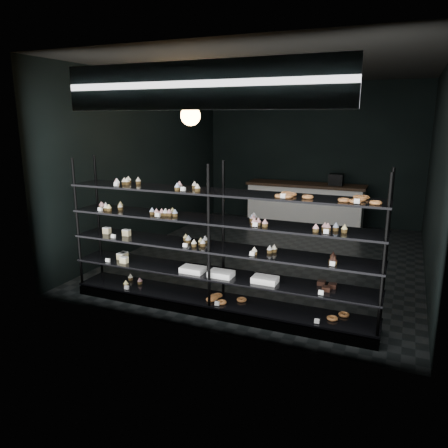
% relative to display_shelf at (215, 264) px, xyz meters
% --- Properties ---
extents(room, '(5.01, 6.01, 3.20)m').
position_rel_display_shelf_xyz_m(room, '(0.02, 2.45, 0.97)').
color(room, black).
rests_on(room, ground).
extents(display_shelf, '(4.00, 0.50, 1.91)m').
position_rel_display_shelf_xyz_m(display_shelf, '(0.00, 0.00, 0.00)').
color(display_shelf, black).
rests_on(display_shelf, room).
extents(signage, '(3.30, 0.05, 0.50)m').
position_rel_display_shelf_xyz_m(signage, '(0.02, -0.48, 2.12)').
color(signage, '#0B1038').
rests_on(signage, room).
extents(pendant_lamp, '(0.30, 0.30, 0.88)m').
position_rel_display_shelf_xyz_m(pendant_lamp, '(-0.93, 1.22, 1.82)').
color(pendant_lamp, black).
rests_on(pendant_lamp, room).
extents(service_counter, '(2.65, 0.65, 1.23)m').
position_rel_display_shelf_xyz_m(service_counter, '(0.04, 4.95, -0.13)').
color(service_counter, silver).
rests_on(service_counter, room).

